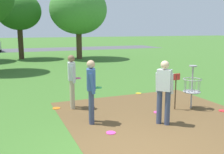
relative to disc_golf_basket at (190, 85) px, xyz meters
The scene contains 13 objects.
dirt_tee_pad 1.63m from the disc_golf_basket, 162.74° to the right, with size 5.25×5.52×0.01m, color brown.
disc_golf_basket is the anchor object (origin of this frame).
player_foreground_watching 3.75m from the disc_golf_basket, 156.69° to the left, with size 0.43×0.49×1.71m.
player_throwing 3.30m from the disc_golf_basket, behind, with size 0.44×0.49×1.71m.
player_waiting_right 1.80m from the disc_golf_basket, 150.86° to the right, with size 0.45×0.46×1.71m.
frisbee_near_basket 1.39m from the disc_golf_basket, behind, with size 0.24×0.24×0.02m, color #E53D99.
frisbee_by_tee 2.54m from the disc_golf_basket, 103.49° to the left, with size 0.22×0.22×0.02m, color gold.
frisbee_far_left 3.30m from the disc_golf_basket, 163.40° to the right, with size 0.24×0.24×0.02m, color #E53D99.
frisbee_far_right 1.25m from the disc_golf_basket, 39.03° to the right, with size 0.24×0.24×0.02m, color red.
frisbee_scattered_a 4.32m from the disc_golf_basket, 157.86° to the left, with size 0.24×0.24×0.02m, color orange.
tree_near_left 15.67m from the disc_golf_basket, 87.79° to the left, with size 4.78×4.78×6.15m.
tree_mid_center 17.67m from the disc_golf_basket, 103.44° to the left, with size 3.64×3.64×5.53m.
parking_lot_strip 27.38m from the disc_golf_basket, 96.47° to the left, with size 36.00×6.00×0.01m, color #4C4C51.
Camera 1 is at (-2.27, -4.27, 2.50)m, focal length 41.85 mm.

